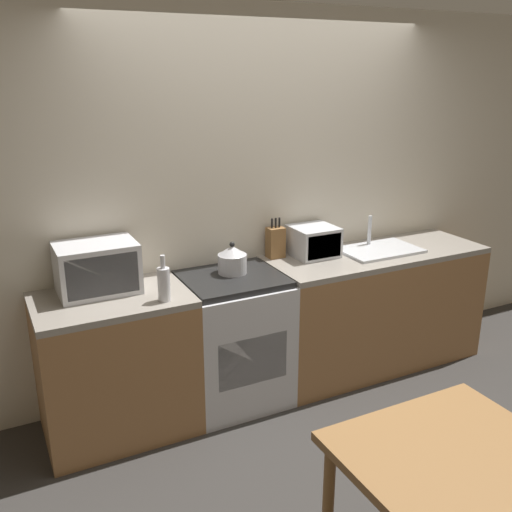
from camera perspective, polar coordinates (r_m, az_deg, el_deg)
The scene contains 12 objects.
ground_plane at distance 3.72m, azimuth 8.59°, elevation -17.92°, with size 16.00×16.00×0.00m, color #33302D.
wall_back at distance 4.05m, azimuth 0.49°, elevation 5.61°, with size 10.00×0.06×2.60m.
counter_left_run at distance 3.67m, azimuth -13.77°, elevation -10.50°, with size 0.91×0.62×0.90m.
counter_right_run at distance 4.45m, azimuth 11.59°, elevation -5.10°, with size 1.68×0.62×0.90m.
stove_range at distance 3.89m, azimuth -2.30°, elevation -8.32°, with size 0.66×0.62×0.90m.
kettle at distance 3.74m, azimuth -2.39°, elevation -0.37°, with size 0.19×0.19×0.21m.
microwave at distance 3.53m, azimuth -15.61°, elevation -1.14°, with size 0.47×0.34×0.30m.
bottle at distance 3.33m, azimuth -9.20°, elevation -2.72°, with size 0.07×0.07×0.28m.
knife_block at distance 4.05m, azimuth 1.96°, elevation 1.39°, with size 0.12×0.09×0.29m.
toaster_oven at distance 4.11m, azimuth 5.77°, elevation 1.48°, with size 0.31×0.30×0.21m.
sink_basin at distance 4.32m, azimuth 12.22°, elevation 0.67°, with size 0.58×0.38×0.24m.
dining_table at distance 2.53m, azimuth 19.34°, elevation -20.12°, with size 0.86×0.78×0.75m.
Camera 1 is at (-1.81, -2.42, 2.18)m, focal length 40.00 mm.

